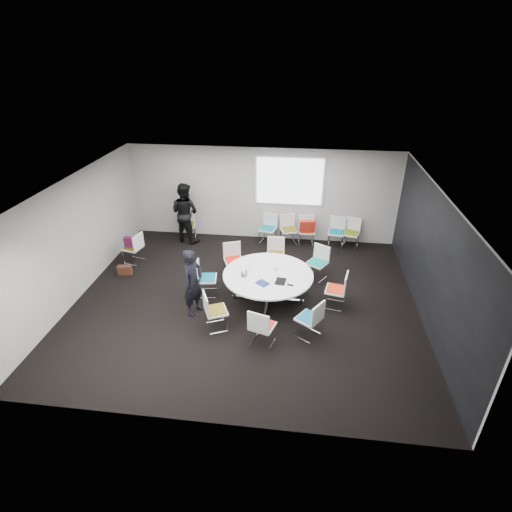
# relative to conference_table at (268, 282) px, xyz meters

# --- Properties ---
(room_shell) EXTENTS (8.08, 7.08, 2.88)m
(room_shell) POSITION_rel_conference_table_xyz_m (-0.43, -0.07, 0.88)
(room_shell) COLOR black
(room_shell) RESTS_ON ground
(conference_table) EXTENTS (2.08, 2.08, 0.73)m
(conference_table) POSITION_rel_conference_table_xyz_m (0.00, 0.00, 0.00)
(conference_table) COLOR silver
(conference_table) RESTS_ON ground
(projection_screen) EXTENTS (1.90, 0.03, 1.35)m
(projection_screen) POSITION_rel_conference_table_xyz_m (0.28, 3.39, 1.33)
(projection_screen) COLOR white
(projection_screen) RESTS_ON room_shell
(chair_ring_a) EXTENTS (0.53, 0.54, 0.88)m
(chair_ring_a) POSITION_rel_conference_table_xyz_m (1.57, -0.04, -0.25)
(chair_ring_a) COLOR silver
(chair_ring_a) RESTS_ON ground
(chair_ring_b) EXTENTS (0.63, 0.62, 0.88)m
(chair_ring_b) POSITION_rel_conference_table_xyz_m (1.16, 1.17, -0.25)
(chair_ring_b) COLOR silver
(chair_ring_b) RESTS_ON ground
(chair_ring_c) EXTENTS (0.47, 0.46, 0.88)m
(chair_ring_c) POSITION_rel_conference_table_xyz_m (0.06, 1.48, -0.25)
(chair_ring_c) COLOR silver
(chair_ring_c) RESTS_ON ground
(chair_ring_d) EXTENTS (0.59, 0.58, 0.88)m
(chair_ring_d) POSITION_rel_conference_table_xyz_m (-1.00, 1.04, -0.25)
(chair_ring_d) COLOR silver
(chair_ring_d) RESTS_ON ground
(chair_ring_e) EXTENTS (0.51, 0.52, 0.88)m
(chair_ring_e) POSITION_rel_conference_table_xyz_m (-1.49, 0.09, -0.25)
(chair_ring_e) COLOR silver
(chair_ring_e) RESTS_ON ground
(chair_ring_f) EXTENTS (0.60, 0.60, 0.88)m
(chair_ring_f) POSITION_rel_conference_table_xyz_m (-1.00, -1.16, -0.25)
(chair_ring_f) COLOR silver
(chair_ring_f) RESTS_ON ground
(chair_ring_g) EXTENTS (0.57, 0.56, 0.88)m
(chair_ring_g) POSITION_rel_conference_table_xyz_m (0.04, -1.55, -0.25)
(chair_ring_g) COLOR silver
(chair_ring_g) RESTS_ON ground
(chair_ring_h) EXTENTS (0.63, 0.63, 0.88)m
(chair_ring_h) POSITION_rel_conference_table_xyz_m (0.97, -1.18, -0.25)
(chair_ring_h) COLOR silver
(chair_ring_h) RESTS_ON ground
(chair_back_a) EXTENTS (0.56, 0.55, 0.88)m
(chair_back_a) POSITION_rel_conference_table_xyz_m (-0.29, 3.10, -0.25)
(chair_back_a) COLOR silver
(chair_back_a) RESTS_ON ground
(chair_back_b) EXTENTS (0.58, 0.58, 0.88)m
(chair_back_b) POSITION_rel_conference_table_xyz_m (0.33, 3.10, -0.25)
(chair_back_b) COLOR silver
(chair_back_b) RESTS_ON ground
(chair_back_c) EXTENTS (0.50, 0.49, 0.88)m
(chair_back_c) POSITION_rel_conference_table_xyz_m (0.86, 3.09, -0.25)
(chair_back_c) COLOR silver
(chair_back_c) RESTS_ON ground
(chair_back_d) EXTENTS (0.53, 0.52, 0.88)m
(chair_back_d) POSITION_rel_conference_table_xyz_m (1.74, 3.10, -0.25)
(chair_back_d) COLOR silver
(chair_back_d) RESTS_ON ground
(chair_back_e) EXTENTS (0.57, 0.57, 0.88)m
(chair_back_e) POSITION_rel_conference_table_xyz_m (2.16, 3.09, -0.25)
(chair_back_e) COLOR silver
(chair_back_e) RESTS_ON ground
(chair_spare_left) EXTENTS (0.54, 0.55, 0.88)m
(chair_spare_left) POSITION_rel_conference_table_xyz_m (-3.85, 1.40, -0.25)
(chair_spare_left) COLOR silver
(chair_spare_left) RESTS_ON ground
(chair_person_back) EXTENTS (0.55, 0.54, 0.88)m
(chair_person_back) POSITION_rel_conference_table_xyz_m (-2.79, 3.10, -0.25)
(chair_person_back) COLOR silver
(chair_person_back) RESTS_ON ground
(person_main) EXTENTS (0.56, 0.67, 1.57)m
(person_main) POSITION_rel_conference_table_xyz_m (-1.59, -0.66, 0.26)
(person_main) COLOR black
(person_main) RESTS_ON ground
(person_back) EXTENTS (1.08, 0.97, 1.83)m
(person_back) POSITION_rel_conference_table_xyz_m (-2.79, 2.93, 0.39)
(person_back) COLOR black
(person_back) RESTS_ON ground
(laptop) EXTENTS (0.24, 0.33, 0.02)m
(laptop) POSITION_rel_conference_table_xyz_m (-0.51, -0.06, 0.22)
(laptop) COLOR #333338
(laptop) RESTS_ON conference_table
(laptop_lid) EXTENTS (0.16, 0.27, 0.22)m
(laptop_lid) POSITION_rel_conference_table_xyz_m (-0.59, -0.03, 0.34)
(laptop_lid) COLOR silver
(laptop_lid) RESTS_ON conference_table
(notebook_black) EXTENTS (0.26, 0.33, 0.02)m
(notebook_black) POSITION_rel_conference_table_xyz_m (0.31, -0.30, 0.22)
(notebook_black) COLOR black
(notebook_black) RESTS_ON conference_table
(tablet_folio) EXTENTS (0.33, 0.32, 0.03)m
(tablet_folio) POSITION_rel_conference_table_xyz_m (-0.08, -0.42, 0.22)
(tablet_folio) COLOR navy
(tablet_folio) RESTS_ON conference_table
(papers_right) EXTENTS (0.34, 0.28, 0.00)m
(papers_right) POSITION_rel_conference_table_xyz_m (0.46, 0.34, 0.21)
(papers_right) COLOR white
(papers_right) RESTS_ON conference_table
(papers_front) EXTENTS (0.34, 0.27, 0.00)m
(papers_front) POSITION_rel_conference_table_xyz_m (0.80, -0.10, 0.21)
(papers_front) COLOR silver
(papers_front) RESTS_ON conference_table
(cup) EXTENTS (0.08, 0.08, 0.09)m
(cup) POSITION_rel_conference_table_xyz_m (0.14, 0.19, 0.25)
(cup) COLOR white
(cup) RESTS_ON conference_table
(phone) EXTENTS (0.15, 0.10, 0.01)m
(phone) POSITION_rel_conference_table_xyz_m (0.53, -0.41, 0.21)
(phone) COLOR black
(phone) RESTS_ON conference_table
(maroon_bag) EXTENTS (0.41, 0.16, 0.28)m
(maroon_bag) POSITION_rel_conference_table_xyz_m (-3.87, 1.40, 0.10)
(maroon_bag) COLOR #511534
(maroon_bag) RESTS_ON chair_spare_left
(brown_bag) EXTENTS (0.38, 0.22, 0.24)m
(brown_bag) POSITION_rel_conference_table_xyz_m (-3.87, 0.74, -0.40)
(brown_bag) COLOR #432115
(brown_bag) RESTS_ON ground
(red_jacket) EXTENTS (0.46, 0.21, 0.36)m
(red_jacket) POSITION_rel_conference_table_xyz_m (0.86, 2.87, 0.18)
(red_jacket) COLOR #AE2315
(red_jacket) RESTS_ON chair_back_c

